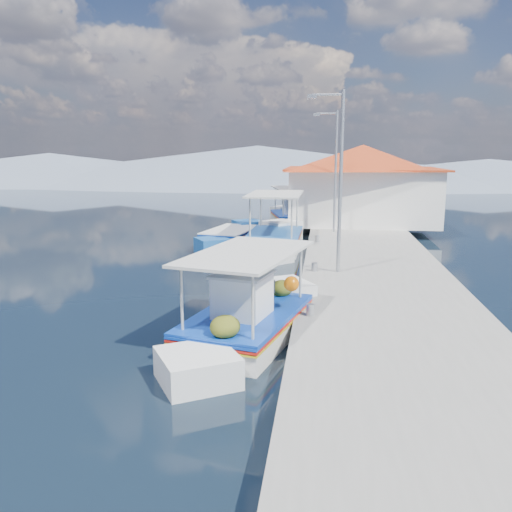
# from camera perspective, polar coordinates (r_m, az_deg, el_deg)

# --- Properties ---
(ground) EXTENTS (160.00, 160.00, 0.00)m
(ground) POSITION_cam_1_polar(r_m,az_deg,el_deg) (16.94, -6.85, -4.43)
(ground) COLOR black
(ground) RESTS_ON ground
(quay) EXTENTS (5.00, 44.00, 0.50)m
(quay) POSITION_cam_1_polar(r_m,az_deg,el_deg) (22.29, 11.93, -0.10)
(quay) COLOR gray
(quay) RESTS_ON ground
(bollards) EXTENTS (0.20, 17.20, 0.30)m
(bollards) POSITION_cam_1_polar(r_m,az_deg,el_deg) (21.41, 6.52, 0.70)
(bollards) COLOR #A5A8AD
(bollards) RESTS_ON quay
(main_caique) EXTENTS (3.32, 7.23, 2.45)m
(main_caique) POSITION_cam_1_polar(r_m,az_deg,el_deg) (13.09, -0.99, -6.97)
(main_caique) COLOR white
(main_caique) RESTS_ON ground
(caique_green_canopy) EXTENTS (2.43, 7.85, 2.94)m
(caique_green_canopy) POSITION_cam_1_polar(r_m,az_deg,el_deg) (24.75, 2.07, 1.72)
(caique_green_canopy) COLOR white
(caique_green_canopy) RESTS_ON ground
(caique_blue_hull) EXTENTS (2.83, 6.49, 1.18)m
(caique_blue_hull) POSITION_cam_1_polar(r_m,az_deg,el_deg) (26.06, -2.68, 1.93)
(caique_blue_hull) COLOR #1B59A5
(caique_blue_hull) RESTS_ON ground
(caique_far) EXTENTS (3.26, 7.16, 2.58)m
(caique_far) POSITION_cam_1_polar(r_m,az_deg,el_deg) (33.15, 3.96, 4.23)
(caique_far) COLOR white
(caique_far) RESTS_ON ground
(harbor_building) EXTENTS (10.49, 10.49, 4.40)m
(harbor_building) POSITION_cam_1_polar(r_m,az_deg,el_deg) (30.91, 11.41, 7.80)
(harbor_building) COLOR white
(harbor_building) RESTS_ON quay
(lamp_post_near) EXTENTS (1.21, 0.14, 6.00)m
(lamp_post_near) POSITION_cam_1_polar(r_m,az_deg,el_deg) (17.81, 8.87, 8.86)
(lamp_post_near) COLOR #A5A8AD
(lamp_post_near) RESTS_ON quay
(lamp_post_far) EXTENTS (1.21, 0.14, 6.00)m
(lamp_post_far) POSITION_cam_1_polar(r_m,az_deg,el_deg) (26.80, 8.42, 9.68)
(lamp_post_far) COLOR #A5A8AD
(lamp_post_far) RESTS_ON quay
(mountain_ridge) EXTENTS (171.40, 96.00, 5.50)m
(mountain_ridge) POSITION_cam_1_polar(r_m,az_deg,el_deg) (71.87, 9.47, 9.21)
(mountain_ridge) COLOR slate
(mountain_ridge) RESTS_ON ground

